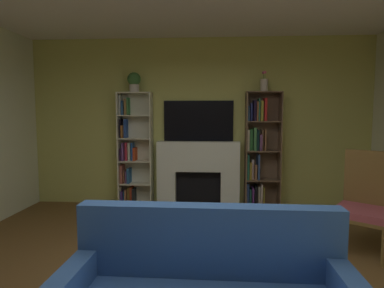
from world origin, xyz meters
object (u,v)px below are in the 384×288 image
Objects in this scene: potted_plant at (134,81)px; armchair at (366,202)px; tv at (199,121)px; vase_with_flowers at (264,85)px; fireplace at (198,172)px; bookshelf_left at (132,153)px; bookshelf_right at (259,152)px.

armchair is (3.10, -1.61, -1.57)m from potted_plant.
vase_with_flowers is at bearing -6.35° from tv.
vase_with_flowers is at bearing 0.01° from potted_plant.
fireplace is 1.18m from bookshelf_left.
armchair is (0.95, -1.61, -1.50)m from vase_with_flowers.
armchair is at bearing -58.49° from bookshelf_right.
tv is 1.14m from bookshelf_right.
vase_with_flowers reaches higher than bookshelf_left.
fireplace is at bearing -1.19° from bookshelf_left.
armchair is (3.16, -1.67, -0.35)m from bookshelf_left.
armchair is at bearing -27.76° from bookshelf_left.
potted_plant is 0.98× the size of vase_with_flowers.
tv is 1.27m from potted_plant.
bookshelf_left reaches higher than tv.
bookshelf_right is (1.01, -0.08, -0.51)m from tv.
bookshelf_left and bookshelf_right have the same top height.
bookshelf_left reaches higher than fireplace.
bookshelf_left is 1.00× the size of bookshelf_right.
potted_plant reaches higher than bookshelf_left.
bookshelf_right reaches higher than armchair.
vase_with_flowers is at bearing 120.48° from armchair.
bookshelf_left is 5.78× the size of vase_with_flowers.
armchair is at bearing -27.47° from potted_plant.
fireplace is 0.87m from tv.
bookshelf_right is (2.15, -0.02, 0.04)m from bookshelf_left.
tv is at bearing 90.00° from fireplace.
bookshelf_left reaches higher than armchair.
tv is 1.27m from bookshelf_left.
bookshelf_right is at bearing 0.99° from potted_plant.
potted_plant is 2.15m from vase_with_flowers.
fireplace is at bearing 1.56° from potted_plant.
fireplace is 1.08m from bookshelf_right.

